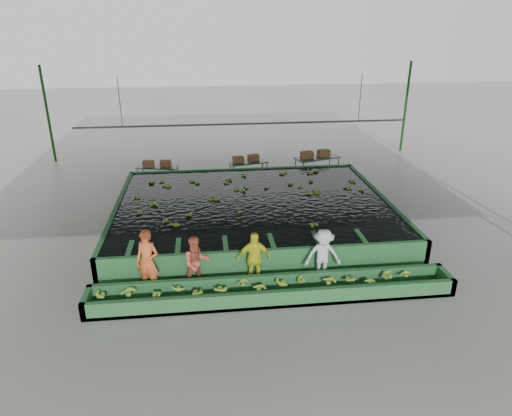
{
  "coord_description": "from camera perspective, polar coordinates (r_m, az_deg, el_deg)",
  "views": [
    {
      "loc": [
        -1.7,
        -14.08,
        7.08
      ],
      "look_at": [
        0.0,
        0.5,
        1.0
      ],
      "focal_mm": 32.0,
      "sensor_mm": 36.0,
      "label": 1
    }
  ],
  "objects": [
    {
      "name": "packing_table_left",
      "position": [
        21.64,
        -12.12,
        4.07
      ],
      "size": [
        1.97,
        1.12,
        0.84
      ],
      "primitive_type": null,
      "rotation": [
        0.0,
        0.0,
        -0.22
      ],
      "color": "#59605B",
      "rests_on": "ground"
    },
    {
      "name": "worker_a",
      "position": [
        12.96,
        -13.4,
        -6.52
      ],
      "size": [
        0.8,
        0.68,
        1.85
      ],
      "primitive_type": "imported",
      "rotation": [
        0.0,
        0.0,
        -0.41
      ],
      "color": "orange",
      "rests_on": "ground"
    },
    {
      "name": "packing_table_mid",
      "position": [
        21.91,
        -0.94,
        4.78
      ],
      "size": [
        1.93,
        1.1,
        0.83
      ],
      "primitive_type": null,
      "rotation": [
        0.0,
        0.0,
        0.21
      ],
      "color": "#59605B",
      "rests_on": "ground"
    },
    {
      "name": "trough_bananas",
      "position": [
        12.55,
        2.2,
        -9.7
      ],
      "size": [
        9.48,
        0.63,
        0.13
      ],
      "primitive_type": null,
      "color": "#7DAA2E",
      "rests_on": "sorting_trough"
    },
    {
      "name": "worker_d",
      "position": [
        13.31,
        8.37,
        -5.88
      ],
      "size": [
        1.06,
        0.63,
        1.61
      ],
      "primitive_type": "imported",
      "rotation": [
        0.0,
        0.0,
        -0.03
      ],
      "color": "silver",
      "rests_on": "ground"
    },
    {
      "name": "ground",
      "position": [
        15.85,
        0.21,
        -4.03
      ],
      "size": [
        80.0,
        80.0,
        0.0
      ],
      "primitive_type": "plane",
      "color": "gray",
      "rests_on": "ground"
    },
    {
      "name": "box_stack_right",
      "position": [
        22.14,
        7.41,
        6.33
      ],
      "size": [
        1.49,
        0.71,
        0.31
      ],
      "primitive_type": null,
      "rotation": [
        0.0,
        0.0,
        0.23
      ],
      "color": "brown",
      "rests_on": "packing_table_right"
    },
    {
      "name": "box_stack_mid",
      "position": [
        21.84,
        -1.27,
        5.86
      ],
      "size": [
        1.32,
        0.71,
        0.27
      ],
      "primitive_type": null,
      "rotation": [
        0.0,
        0.0,
        0.3
      ],
      "color": "brown",
      "rests_on": "packing_table_mid"
    },
    {
      "name": "shed_posts",
      "position": [
        14.91,
        0.22,
        4.6
      ],
      "size": [
        20.0,
        22.0,
        5.0
      ],
      "primitive_type": null,
      "color": "#114211",
      "rests_on": "ground"
    },
    {
      "name": "shed_roof",
      "position": [
        14.34,
        0.24,
        14.15
      ],
      "size": [
        20.0,
        22.0,
        0.04
      ],
      "primitive_type": "cube",
      "color": "gray",
      "rests_on": "shed_posts"
    },
    {
      "name": "box_stack_left",
      "position": [
        21.45,
        -12.24,
        5.08
      ],
      "size": [
        1.28,
        0.41,
        0.27
      ],
      "primitive_type": null,
      "rotation": [
        0.0,
        0.0,
        -0.05
      ],
      "color": "brown",
      "rests_on": "packing_table_left"
    },
    {
      "name": "rail_hanger_left",
      "position": [
        19.61,
        -16.66,
        12.55
      ],
      "size": [
        0.04,
        0.04,
        2.0
      ],
      "primitive_type": "cylinder",
      "color": "#59605B",
      "rests_on": "shed_roof"
    },
    {
      "name": "sorting_trough",
      "position": [
        12.63,
        2.19,
        -10.27
      ],
      "size": [
        10.0,
        1.0,
        0.5
      ],
      "primitive_type": null,
      "color": "#265F30",
      "rests_on": "ground"
    },
    {
      "name": "worker_c",
      "position": [
        12.96,
        -0.26,
        -6.37
      ],
      "size": [
        0.97,
        0.41,
        1.65
      ],
      "primitive_type": "imported",
      "rotation": [
        0.0,
        0.0,
        0.01
      ],
      "color": "yellow",
      "rests_on": "ground"
    },
    {
      "name": "worker_b",
      "position": [
        12.92,
        -7.45,
        -6.81
      ],
      "size": [
        0.91,
        0.78,
        1.6
      ],
      "primitive_type": "imported",
      "rotation": [
        0.0,
        0.0,
        0.26
      ],
      "color": "#C1563D",
      "rests_on": "ground"
    },
    {
      "name": "cableway_rail",
      "position": [
        19.59,
        -1.55,
        10.47
      ],
      "size": [
        0.08,
        0.08,
        14.0
      ],
      "primitive_type": "cylinder",
      "color": "#59605B",
      "rests_on": "shed_roof"
    },
    {
      "name": "tank_water",
      "position": [
        16.87,
        -0.39,
        0.82
      ],
      "size": [
        9.7,
        7.7,
        0.0
      ],
      "primitive_type": "cube",
      "color": "black",
      "rests_on": "flotation_tank"
    },
    {
      "name": "flotation_tank",
      "position": [
        17.02,
        -0.39,
        -0.43
      ],
      "size": [
        10.0,
        8.0,
        0.9
      ],
      "primitive_type": null,
      "color": "#265F30",
      "rests_on": "ground"
    },
    {
      "name": "rail_hanger_right",
      "position": [
        20.46,
        12.9,
        13.29
      ],
      "size": [
        0.04,
        0.04,
        2.0
      ],
      "primitive_type": "cylinder",
      "color": "#59605B",
      "rests_on": "shed_roof"
    },
    {
      "name": "floating_bananas",
      "position": [
        17.61,
        -0.68,
        1.78
      ],
      "size": [
        9.49,
        6.47,
        0.13
      ],
      "primitive_type": null,
      "color": "#7DAA2E",
      "rests_on": "tank_water"
    },
    {
      "name": "packing_table_right",
      "position": [
        22.32,
        7.62,
        5.13
      ],
      "size": [
        2.33,
        1.5,
        0.99
      ],
      "primitive_type": null,
      "rotation": [
        0.0,
        0.0,
        0.32
      ],
      "color": "#59605B",
      "rests_on": "ground"
    }
  ]
}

